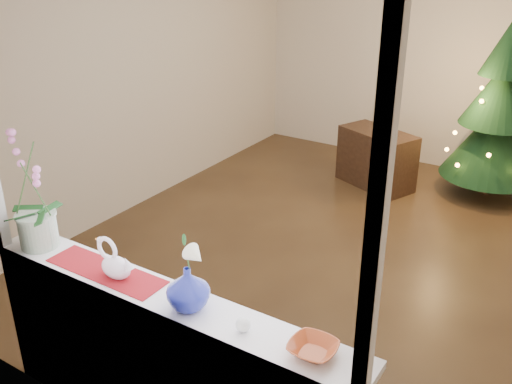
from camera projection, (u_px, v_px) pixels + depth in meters
ground at (349, 252)px, 4.97m from camera, size 5.00×5.00×0.00m
wall_back at (450, 52)px, 6.35m from camera, size 4.50×0.10×2.70m
wall_front at (135, 226)px, 2.50m from camera, size 4.50×0.10×2.70m
wall_left at (145, 69)px, 5.53m from camera, size 0.10×5.00×2.70m
window_apron at (156, 382)px, 2.90m from camera, size 2.20×0.08×0.88m
windowsill at (162, 297)px, 2.78m from camera, size 2.20×0.26×0.04m
window_frame at (133, 148)px, 2.38m from camera, size 2.22×0.06×1.60m
runner at (106, 271)px, 2.96m from camera, size 0.70×0.20×0.01m
orchid_pot at (31, 192)px, 3.07m from camera, size 0.23×0.23×0.66m
swan at (115, 260)px, 2.87m from camera, size 0.26×0.18×0.20m
blue_vase at (188, 285)px, 2.62m from camera, size 0.27×0.27×0.24m
lily at (185, 245)px, 2.53m from camera, size 0.14×0.08×0.18m
paperweight at (243, 325)px, 2.50m from camera, size 0.08×0.08×0.07m
amber_dish at (313, 350)px, 2.36m from camera, size 0.17×0.17×0.04m
xmas_tree at (499, 110)px, 5.76m from camera, size 1.10×1.10×1.83m
side_table at (376, 159)px, 6.21m from camera, size 0.92×0.70×0.62m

